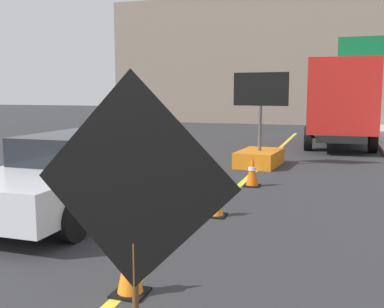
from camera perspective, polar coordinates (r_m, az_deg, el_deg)
lane_center_stripe at (r=6.77m, az=-1.71°, el=-10.86°), size 0.14×36.00×0.01m
roadwork_sign at (r=3.40m, az=-7.32°, el=-4.19°), size 1.63×0.08×2.33m
arrow_board_trailer at (r=13.51m, az=8.40°, el=0.58°), size 1.60×1.89×2.70m
box_truck at (r=19.29m, az=17.93°, el=6.34°), size 2.69×7.55×3.28m
pickup_car at (r=8.74m, az=-13.91°, el=-2.10°), size 2.16×5.04×1.38m
highway_guide_sign at (r=24.27m, az=22.21°, el=10.24°), size 2.79×0.19×5.00m
far_building_block at (r=33.81m, az=7.86°, el=11.18°), size 19.05×6.42×8.34m
traffic_cone_near_sign at (r=5.08m, az=-7.74°, el=-13.36°), size 0.36×0.36×0.70m
traffic_cone_mid_lane at (r=8.03m, az=2.97°, el=-5.64°), size 0.36×0.36×0.62m
traffic_cone_far_lane at (r=10.58m, az=7.52°, el=-2.12°), size 0.36×0.36×0.72m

